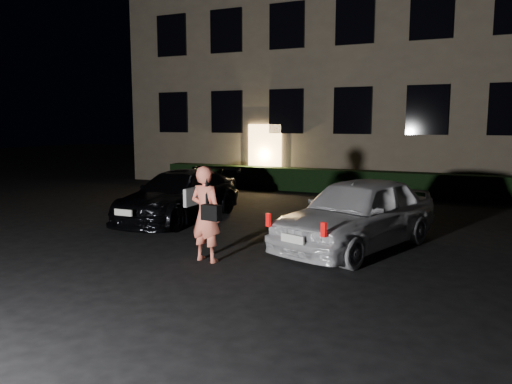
% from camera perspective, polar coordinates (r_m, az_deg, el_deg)
% --- Properties ---
extents(ground, '(80.00, 80.00, 0.00)m').
position_cam_1_polar(ground, '(8.94, -6.58, -8.78)').
color(ground, black).
rests_on(ground, ground).
extents(building, '(20.00, 8.11, 12.00)m').
position_cam_1_polar(building, '(23.01, 13.66, 16.30)').
color(building, '#6A5C4C').
rests_on(building, ground).
extents(hedge, '(15.00, 0.70, 0.85)m').
position_cam_1_polar(hedge, '(18.49, 10.44, 1.16)').
color(hedge, black).
rests_on(hedge, ground).
extents(sedan, '(1.94, 4.56, 1.29)m').
position_cam_1_polar(sedan, '(13.42, -8.75, -0.38)').
color(sedan, black).
rests_on(sedan, ground).
extents(hatch, '(3.00, 4.64, 1.47)m').
position_cam_1_polar(hatch, '(10.41, 11.51, -2.35)').
color(hatch, silver).
rests_on(hatch, ground).
extents(man, '(0.75, 0.52, 1.79)m').
position_cam_1_polar(man, '(9.25, -5.72, -2.50)').
color(man, '#FF795E').
rests_on(man, ground).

